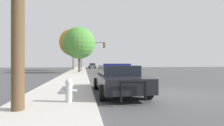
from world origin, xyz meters
TOP-DOWN VIEW (x-y plane):
  - ground_plane at (0.00, 0.00)m, footprint 110.00×110.00m
  - sidewalk_left at (-5.10, 0.00)m, footprint 3.00×110.00m
  - police_car at (-2.36, 0.65)m, footprint 2.18×5.14m
  - fire_hydrant at (-4.54, -1.53)m, footprint 0.57×0.25m
  - traffic_light at (-2.77, 22.85)m, footprint 4.23×0.35m
  - car_background_distant at (-1.66, 41.97)m, footprint 2.04×4.25m
  - tree_sidewalk_far at (-6.10, 28.01)m, footprint 5.52×5.52m
  - tree_sidewalk_mid at (-4.69, 18.94)m, footprint 4.79×4.79m

SIDE VIEW (x-z plane):
  - ground_plane at x=0.00m, z-range 0.00..0.00m
  - sidewalk_left at x=-5.10m, z-range 0.00..0.13m
  - fire_hydrant at x=-4.54m, z-range 0.16..0.96m
  - police_car at x=-2.36m, z-range 0.00..1.47m
  - car_background_distant at x=-1.66m, z-range 0.04..1.50m
  - traffic_light at x=-2.77m, z-range 1.22..6.35m
  - tree_sidewalk_mid at x=-4.69m, z-range 1.12..7.92m
  - tree_sidewalk_far at x=-6.10m, z-range 1.52..9.84m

